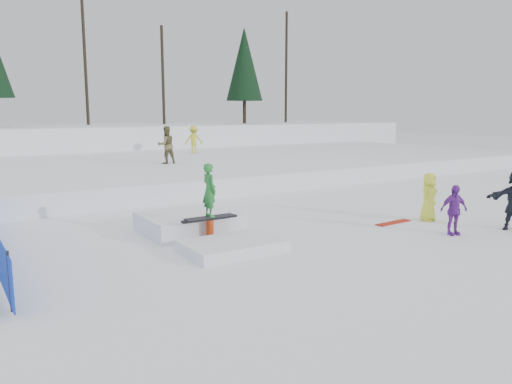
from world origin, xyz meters
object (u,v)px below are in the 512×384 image
spectator_purple (454,210)px  jib_rail_feature (200,226)px  walker_olive (166,145)px  spectator_yellow (429,197)px  walker_ygreen (194,140)px

spectator_purple → jib_rail_feature: 7.14m
walker_olive → spectator_yellow: size_ratio=1.24×
walker_ygreen → spectator_yellow: walker_ygreen is taller
spectator_purple → spectator_yellow: bearing=78.3°
spectator_purple → jib_rail_feature: size_ratio=0.32×
jib_rail_feature → spectator_yellow: bearing=-15.9°
walker_olive → walker_ygreen: (4.03, 5.12, -0.08)m
walker_olive → walker_ygreen: walker_olive is taller
walker_olive → walker_ygreen: bearing=-130.3°
jib_rail_feature → spectator_purple: bearing=-30.5°
walker_olive → jib_rail_feature: (-3.98, -11.86, -1.45)m
spectator_yellow → jib_rail_feature: 7.38m
walker_olive → spectator_yellow: bearing=100.5°
walker_olive → jib_rail_feature: size_ratio=0.43×
walker_olive → walker_ygreen: 6.52m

